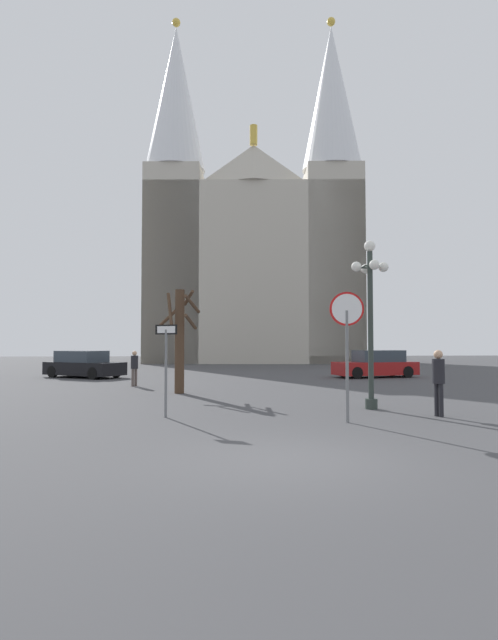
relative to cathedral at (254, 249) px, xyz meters
name	(u,v)px	position (x,y,z in m)	size (l,w,h in m)	color
ground_plane	(287,460)	(-2.67, -40.14, -11.03)	(120.00, 120.00, 0.00)	#424244
cathedral	(254,249)	(0.00, 0.00, 0.00)	(20.78, 13.27, 32.84)	#BCB5A5
stop_sign	(347,330)	(-0.63, -36.39, -8.75)	(0.84, 0.18, 3.21)	slate
one_way_arrow_sign	(166,359)	(-5.15, -35.23, -9.50)	(0.59, 0.25, 2.43)	slate
street_lamp	(370,307)	(0.73, -34.01, -8.01)	(1.12, 1.12, 4.99)	#2D3833
bare_tree	(180,336)	(-5.20, -29.12, -8.85)	(1.65, 1.64, 3.99)	#473323
parked_car_near_red	(376,365)	(5.09, -21.29, -10.33)	(4.79, 2.61, 1.50)	maroon
parked_car_far_black	(84,365)	(-11.05, -20.25, -10.34)	(4.79, 3.96, 1.47)	black
pedestrian_walking	(438,376)	(2.04, -35.61, -9.96)	(0.32, 0.32, 1.76)	black
pedestrian_standing	(134,365)	(-7.40, -25.95, -10.09)	(0.32, 0.32, 1.57)	#594C47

